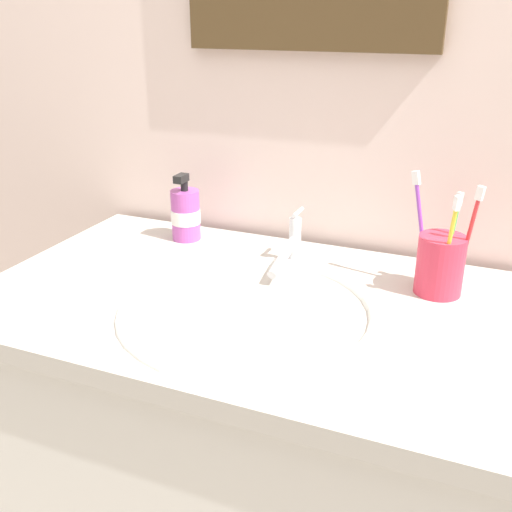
{
  "coord_description": "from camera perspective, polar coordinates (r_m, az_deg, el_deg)",
  "views": [
    {
      "loc": [
        0.38,
        -0.88,
        1.37
      ],
      "look_at": [
        0.03,
        -0.02,
        0.99
      ],
      "focal_mm": 41.99,
      "sensor_mm": 36.0,
      "label": 1
    }
  ],
  "objects": [
    {
      "name": "toothbrush_red",
      "position": [
        1.08,
        19.63,
        1.97
      ],
      "size": [
        0.03,
        0.02,
        0.2
      ],
      "color": "red",
      "rests_on": "toothbrush_cup"
    },
    {
      "name": "toothbrush_purple",
      "position": [
        1.11,
        15.41,
        3.12
      ],
      "size": [
        0.06,
        0.03,
        0.21
      ],
      "color": "purple",
      "rests_on": "toothbrush_cup"
    },
    {
      "name": "soap_dispenser",
      "position": [
        1.32,
        -6.72,
        3.97
      ],
      "size": [
        0.06,
        0.06,
        0.15
      ],
      "color": "#B24CA5",
      "rests_on": "vanity_counter"
    },
    {
      "name": "sink_basin",
      "position": [
        1.03,
        -0.65,
        -7.2
      ],
      "size": [
        0.45,
        0.45,
        0.11
      ],
      "color": "white",
      "rests_on": "vanity_counter"
    },
    {
      "name": "toothbrush_yellow",
      "position": [
        1.06,
        17.94,
        1.36
      ],
      "size": [
        0.02,
        0.03,
        0.19
      ],
      "color": "yellow",
      "rests_on": "toothbrush_cup"
    },
    {
      "name": "tiled_wall_back",
      "position": [
        1.28,
        5.29,
        14.74
      ],
      "size": [
        2.16,
        0.04,
        2.4
      ],
      "primitive_type": "cube",
      "color": "beige",
      "rests_on": "ground"
    },
    {
      "name": "faucet",
      "position": [
        1.17,
        3.29,
        0.96
      ],
      "size": [
        0.02,
        0.17,
        0.11
      ],
      "color": "silver",
      "rests_on": "sink_basin"
    },
    {
      "name": "toothbrush_green",
      "position": [
        1.11,
        18.16,
        1.93
      ],
      "size": [
        0.02,
        0.04,
        0.18
      ],
      "color": "green",
      "rests_on": "toothbrush_cup"
    },
    {
      "name": "vanity_counter",
      "position": [
        1.33,
        -0.71,
        -21.41
      ],
      "size": [
        0.96,
        0.59,
        0.9
      ],
      "color": "silver",
      "rests_on": "ground"
    },
    {
      "name": "toothbrush_cup",
      "position": [
        1.11,
        17.13,
        -0.82
      ],
      "size": [
        0.08,
        0.08,
        0.11
      ],
      "primitive_type": "cylinder",
      "color": "#D8334C",
      "rests_on": "vanity_counter"
    }
  ]
}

